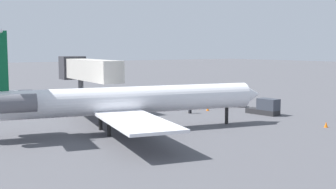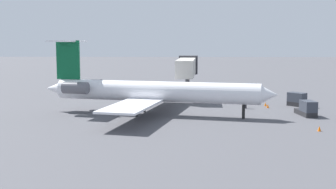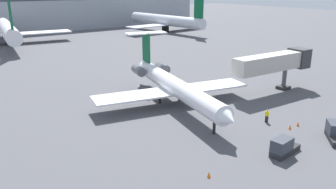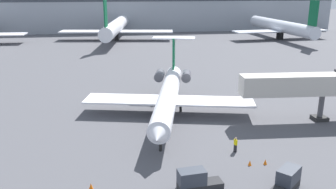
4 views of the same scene
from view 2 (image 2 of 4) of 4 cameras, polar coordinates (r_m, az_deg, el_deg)
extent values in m
cube|color=#4C4C51|center=(56.28, -2.11, -2.29)|extent=(400.00, 400.00, 0.10)
cylinder|color=white|center=(53.22, -1.62, 0.42)|extent=(7.91, 25.37, 2.49)
cone|color=white|center=(51.21, 13.08, -0.02)|extent=(2.79, 2.66, 2.37)
cone|color=white|center=(58.42, -14.57, 0.78)|extent=(2.63, 3.00, 2.12)
cube|color=white|center=(59.53, -0.91, 0.20)|extent=(11.58, 6.64, 0.24)
cube|color=white|center=(47.79, -4.81, -1.50)|extent=(11.58, 6.64, 0.24)
cylinder|color=#595960|center=(58.54, -10.22, 1.30)|extent=(2.15, 3.45, 1.50)
cylinder|color=#595960|center=(54.69, -12.09, 0.86)|extent=(2.15, 3.45, 1.50)
cube|color=#0C5933|center=(57.26, -13.02, 4.46)|extent=(0.92, 3.18, 4.99)
cube|color=white|center=(57.21, -13.08, 6.86)|extent=(7.16, 3.81, 0.20)
cylinder|color=black|center=(51.64, 9.91, -2.23)|extent=(0.36, 0.36, 1.68)
cylinder|color=black|center=(55.59, -3.15, -1.48)|extent=(0.36, 0.36, 1.68)
cylinder|color=black|center=(52.58, -4.19, -1.98)|extent=(0.36, 0.36, 1.68)
cube|color=#B7B2A8|center=(69.06, 2.44, 3.62)|extent=(14.72, 3.44, 2.60)
cube|color=#333338|center=(75.94, 2.70, 3.93)|extent=(2.58, 3.33, 3.20)
cylinder|color=#4C4C51|center=(72.94, 2.57, 1.33)|extent=(0.70, 0.70, 3.67)
cube|color=#262626|center=(73.11, 2.56, 0.10)|extent=(1.80, 1.80, 0.50)
cube|color=black|center=(59.67, 10.13, -1.40)|extent=(0.27, 0.34, 0.85)
cube|color=yellow|center=(59.56, 10.15, -0.71)|extent=(0.30, 0.42, 0.60)
sphere|color=tan|center=(59.51, 10.16, -0.31)|extent=(0.24, 0.24, 0.24)
cube|color=#262628|center=(63.05, 17.19, -1.27)|extent=(3.91, 3.71, 0.60)
cube|color=#333842|center=(63.36, 16.61, -0.34)|extent=(2.72, 2.64, 1.30)
cube|color=#262628|center=(55.86, 17.63, -2.32)|extent=(4.13, 1.85, 0.60)
cube|color=#333842|center=(54.99, 17.98, -1.47)|extent=(2.55, 1.67, 1.30)
cone|color=orange|center=(62.28, 12.72, -1.25)|extent=(0.36, 0.36, 0.55)
cone|color=orange|center=(60.70, 12.99, -1.47)|extent=(0.36, 0.36, 0.55)
cone|color=orange|center=(46.46, 19.30, -4.25)|extent=(0.36, 0.36, 0.55)
camera|label=1|loc=(28.68, -51.20, 1.83)|focal=47.14mm
camera|label=3|loc=(42.27, 57.73, 14.51)|focal=36.64mm
camera|label=4|loc=(63.49, 45.35, 12.51)|focal=38.50mm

